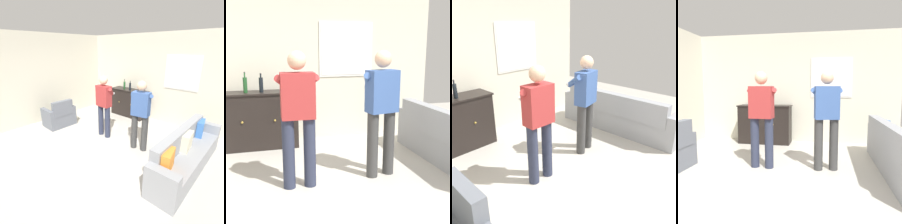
% 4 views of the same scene
% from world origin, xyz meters
% --- Properties ---
extents(ground, '(10.40, 10.40, 0.00)m').
position_xyz_m(ground, '(0.00, 0.00, 0.00)').
color(ground, '#B2ADA3').
extents(wall_back_with_window, '(5.20, 0.15, 2.80)m').
position_xyz_m(wall_back_with_window, '(0.03, 2.66, 1.41)').
color(wall_back_with_window, beige).
rests_on(wall_back_with_window, ground).
extents(wall_side_left, '(0.12, 5.20, 2.80)m').
position_xyz_m(wall_side_left, '(-2.66, 0.00, 1.40)').
color(wall_side_left, beige).
rests_on(wall_side_left, ground).
extents(couch, '(0.57, 2.53, 0.84)m').
position_xyz_m(couch, '(1.95, 0.68, 0.33)').
color(couch, gray).
rests_on(couch, ground).
extents(armchair, '(0.67, 0.90, 0.85)m').
position_xyz_m(armchair, '(-1.84, 0.14, 0.29)').
color(armchair, slate).
rests_on(armchair, ground).
extents(sideboard_cabinet, '(1.34, 0.49, 0.97)m').
position_xyz_m(sideboard_cabinet, '(-0.73, 2.30, 0.49)').
color(sideboard_cabinet, black).
rests_on(sideboard_cabinet, ground).
extents(bottle_wine_green, '(0.07, 0.07, 0.34)m').
position_xyz_m(bottle_wine_green, '(-0.91, 2.26, 1.10)').
color(bottle_wine_green, '#1E4C23').
rests_on(bottle_wine_green, sideboard_cabinet).
extents(bottle_liquor_amber, '(0.07, 0.07, 0.32)m').
position_xyz_m(bottle_liquor_amber, '(-0.66, 2.24, 1.10)').
color(bottle_liquor_amber, black).
rests_on(bottle_liquor_amber, sideboard_cabinet).
extents(person_standing_left, '(0.56, 0.48, 1.68)m').
position_xyz_m(person_standing_left, '(-0.29, 0.59, 0.94)').
color(person_standing_left, '#282D42').
rests_on(person_standing_left, ground).
extents(person_standing_right, '(0.55, 0.51, 1.68)m').
position_xyz_m(person_standing_right, '(0.82, 0.67, 0.94)').
color(person_standing_right, '#383838').
rests_on(person_standing_right, ground).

